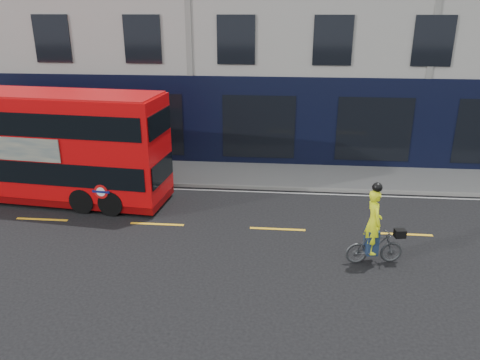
# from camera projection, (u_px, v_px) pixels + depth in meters

# --- Properties ---
(ground) EXTENTS (120.00, 120.00, 0.00)m
(ground) POSITION_uv_depth(u_px,v_px,m) (144.00, 246.00, 14.15)
(ground) COLOR black
(ground) RESTS_ON ground
(pavement) EXTENTS (60.00, 3.00, 0.12)m
(pavement) POSITION_uv_depth(u_px,v_px,m) (187.00, 173.00, 20.20)
(pavement) COLOR slate
(pavement) RESTS_ON ground
(kerb) EXTENTS (60.00, 0.12, 0.13)m
(kerb) POSITION_uv_depth(u_px,v_px,m) (180.00, 185.00, 18.80)
(kerb) COLOR gray
(kerb) RESTS_ON ground
(road_edge_line) EXTENTS (58.00, 0.10, 0.01)m
(road_edge_line) POSITION_uv_depth(u_px,v_px,m) (178.00, 189.00, 18.54)
(road_edge_line) COLOR silver
(road_edge_line) RESTS_ON ground
(lane_dashes) EXTENTS (58.00, 0.12, 0.01)m
(lane_dashes) POSITION_uv_depth(u_px,v_px,m) (157.00, 224.00, 15.55)
(lane_dashes) COLOR yellow
(lane_dashes) RESTS_ON ground
(bus) EXTENTS (10.11, 3.21, 4.01)m
(bus) POSITION_uv_depth(u_px,v_px,m) (33.00, 145.00, 17.07)
(bus) COLOR red
(bus) RESTS_ON ground
(cyclist) EXTENTS (1.67, 0.73, 2.42)m
(cyclist) POSITION_uv_depth(u_px,v_px,m) (374.00, 236.00, 12.92)
(cyclist) COLOR #424446
(cyclist) RESTS_ON ground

